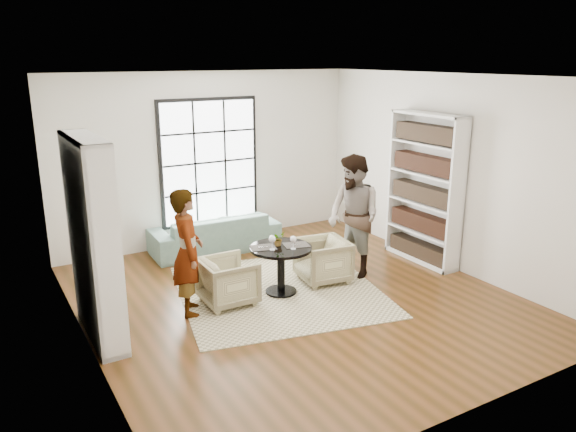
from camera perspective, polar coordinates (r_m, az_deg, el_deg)
ground at (r=7.86m, az=0.89°, el=-8.42°), size 6.00×6.00×0.00m
room_shell at (r=7.88m, az=-1.12°, el=1.36°), size 6.00×6.01×6.00m
rug at (r=8.09m, az=-0.89°, el=-7.62°), size 3.25×3.25×0.01m
pedestal_table at (r=7.85m, az=-0.72°, el=-4.45°), size 0.87×0.87×0.69m
sofa at (r=9.72m, az=-7.44°, el=-1.68°), size 2.20×0.92×0.63m
armchair_left at (r=7.65m, az=-6.10°, el=-6.60°), size 0.71×0.69×0.64m
armchair_right at (r=8.35m, az=3.53°, el=-4.53°), size 0.80×0.78×0.65m
person_left at (r=7.27m, az=-10.17°, el=-3.66°), size 0.55×0.69×1.66m
person_right at (r=8.46m, az=6.70°, el=-0.04°), size 0.76×0.94×1.85m
placemat_left at (r=7.76m, az=-2.54°, el=-3.21°), size 0.40×0.34×0.01m
placemat_right at (r=7.85m, az=0.83°, el=-2.96°), size 0.40×0.34×0.01m
cutlery_left at (r=7.76m, az=-2.54°, el=-3.16°), size 0.19×0.25×0.01m
cutlery_right at (r=7.85m, az=0.83°, el=-2.91°), size 0.19×0.25×0.01m
wine_glass_left at (r=7.62m, az=-1.62°, el=-2.40°), size 0.10×0.10×0.21m
wine_glass_right at (r=7.65m, az=0.54°, el=-2.41°), size 0.09×0.09×0.19m
flower_centerpiece at (r=7.82m, az=-1.02°, el=-2.31°), size 0.22×0.20×0.20m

